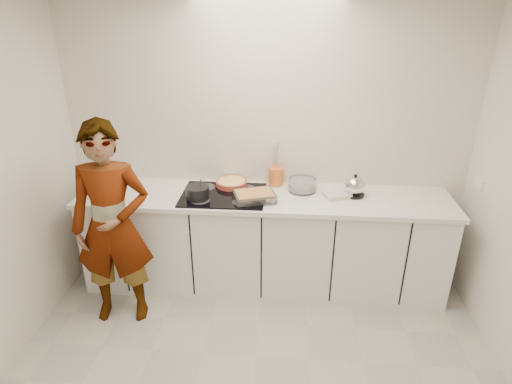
# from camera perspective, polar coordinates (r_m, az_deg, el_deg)

# --- Properties ---
(wall_back) EXTENTS (3.60, 0.00, 2.60)m
(wall_back) POSITION_cam_1_polar(r_m,az_deg,el_deg) (3.86, 1.39, 6.74)
(wall_back) COLOR silver
(wall_back) RESTS_ON ground
(base_cabinets) EXTENTS (3.20, 0.58, 0.87)m
(base_cabinets) POSITION_cam_1_polar(r_m,az_deg,el_deg) (3.93, 1.00, -6.82)
(base_cabinets) COLOR white
(base_cabinets) RESTS_ON floor
(countertop) EXTENTS (3.24, 0.64, 0.04)m
(countertop) POSITION_cam_1_polar(r_m,az_deg,el_deg) (3.71, 1.05, -0.81)
(countertop) COLOR white
(countertop) RESTS_ON base_cabinets
(hob) EXTENTS (0.72, 0.54, 0.01)m
(hob) POSITION_cam_1_polar(r_m,az_deg,el_deg) (3.72, -4.36, -0.38)
(hob) COLOR black
(hob) RESTS_ON countertop
(tart_dish) EXTENTS (0.35, 0.35, 0.05)m
(tart_dish) POSITION_cam_1_polar(r_m,az_deg,el_deg) (3.87, -3.27, 1.24)
(tart_dish) COLOR #B24333
(tart_dish) RESTS_ON hob
(saucepan) EXTENTS (0.24, 0.24, 0.19)m
(saucepan) POSITION_cam_1_polar(r_m,az_deg,el_deg) (3.63, -7.79, -0.09)
(saucepan) COLOR black
(saucepan) RESTS_ON hob
(baking_dish) EXTENTS (0.40, 0.34, 0.06)m
(baking_dish) POSITION_cam_1_polar(r_m,az_deg,el_deg) (3.59, -0.23, -0.49)
(baking_dish) COLOR silver
(baking_dish) RESTS_ON hob
(mixing_bowl) EXTENTS (0.31, 0.31, 0.11)m
(mixing_bowl) POSITION_cam_1_polar(r_m,az_deg,el_deg) (3.81, 6.16, 0.90)
(mixing_bowl) COLOR silver
(mixing_bowl) RESTS_ON countertop
(tea_towel) EXTENTS (0.26, 0.23, 0.04)m
(tea_towel) POSITION_cam_1_polar(r_m,az_deg,el_deg) (3.74, 10.72, -0.40)
(tea_towel) COLOR white
(tea_towel) RESTS_ON countertop
(kettle) EXTENTS (0.18, 0.18, 0.20)m
(kettle) POSITION_cam_1_polar(r_m,az_deg,el_deg) (3.77, 13.01, 0.70)
(kettle) COLOR black
(kettle) RESTS_ON countertop
(utensil_crock) EXTENTS (0.14, 0.14, 0.17)m
(utensil_crock) POSITION_cam_1_polar(r_m,az_deg,el_deg) (3.90, 2.67, 2.12)
(utensil_crock) COLOR orange
(utensil_crock) RESTS_ON countertop
(cook) EXTENTS (0.67, 0.49, 1.69)m
(cook) POSITION_cam_1_polar(r_m,az_deg,el_deg) (3.53, -18.62, -4.37)
(cook) COLOR white
(cook) RESTS_ON floor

